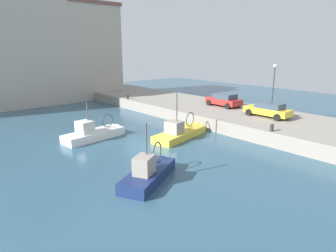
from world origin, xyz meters
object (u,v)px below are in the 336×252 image
mooring_bollard_north (128,97)px  mooring_bollard_mid (272,128)px  fishing_boat_yellow (182,135)px  fishing_boat_navy (151,176)px  parked_car_yellow (268,110)px  parked_car_red (224,100)px  quay_streetlamp (274,81)px  fishing_boat_white (97,136)px

mooring_bollard_north → mooring_bollard_mid: bearing=-90.0°
fishing_boat_yellow → fishing_boat_navy: bearing=-146.2°
parked_car_yellow → mooring_bollard_mid: 5.13m
fishing_boat_navy → mooring_bollard_mid: (10.79, -1.47, 1.34)m
parked_car_red → parked_car_yellow: bearing=-100.3°
parked_car_yellow → parked_car_red: bearing=79.7°
parked_car_yellow → fishing_boat_yellow: bearing=155.4°
mooring_bollard_north → quay_streetlamp: quay_streetlamp is taller
parked_car_red → quay_streetlamp: 6.12m
fishing_boat_white → fishing_boat_yellow: size_ratio=0.93×
fishing_boat_white → parked_car_red: (14.55, -2.03, 1.79)m
quay_streetlamp → fishing_boat_white: bearing=153.0°
parked_car_red → mooring_bollard_mid: bearing=-120.9°
parked_car_red → mooring_bollard_north: bearing=115.7°
fishing_boat_white → parked_car_yellow: size_ratio=1.45×
parked_car_yellow → mooring_bollard_mid: bearing=-145.9°
parked_car_yellow → fishing_boat_navy: bearing=-174.7°
fishing_boat_white → parked_car_red: fishing_boat_white is taller
fishing_boat_navy → parked_car_red: 17.84m
parked_car_red → quay_streetlamp: bearing=-86.7°
fishing_boat_navy → mooring_bollard_north: 21.48m
mooring_bollard_mid → quay_streetlamp: size_ratio=0.11×
fishing_boat_white → mooring_bollard_north: bearing=44.5°
parked_car_yellow → mooring_bollard_north: size_ratio=7.83×
fishing_boat_white → mooring_bollard_north: (9.22, 9.07, 1.34)m
fishing_boat_navy → quay_streetlamp: size_ratio=1.15×
parked_car_red → mooring_bollard_north: parked_car_red is taller
fishing_boat_navy → parked_car_red: size_ratio=1.41×
parked_car_red → mooring_bollard_mid: (-5.33, -8.90, -0.45)m
fishing_boat_yellow → parked_car_red: (8.80, 2.51, 1.80)m
fishing_boat_white → parked_car_red: bearing=-7.9°
fishing_boat_yellow → parked_car_red: fishing_boat_yellow is taller
fishing_boat_yellow → quay_streetlamp: quay_streetlamp is taller
fishing_boat_navy → quay_streetlamp: (16.44, 1.86, 4.32)m
fishing_boat_navy → parked_car_red: (16.12, 7.43, 1.79)m
parked_car_yellow → mooring_bollard_mid: size_ratio=7.83×
fishing_boat_white → fishing_boat_yellow: 7.33m
fishing_boat_white → parked_car_yellow: bearing=-30.9°
fishing_boat_yellow → parked_car_yellow: size_ratio=1.56×
parked_car_red → fishing_boat_yellow: bearing=-164.1°
fishing_boat_white → quay_streetlamp: bearing=-27.0°
fishing_boat_navy → mooring_bollard_mid: bearing=-7.8°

